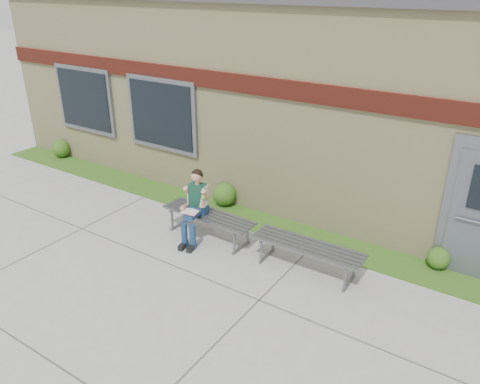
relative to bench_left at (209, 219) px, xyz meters
The scene contains 9 objects.
ground 1.83m from the bench_left, 64.49° to the right, with size 80.00×80.00×0.00m, color #9E9E99.
grass_strip 1.30m from the bench_left, 51.97° to the left, with size 16.00×0.80×0.02m, color #2B5416.
school_building 4.77m from the bench_left, 80.02° to the left, with size 16.20×6.22×4.20m.
bench_left is the anchor object (origin of this frame).
bench_right 2.00m from the bench_left, ahead, with size 1.86×0.54×0.48m.
girl 0.42m from the bench_left, 126.65° to the right, with size 0.50×0.80×1.34m.
shrub_west 5.99m from the bench_left, 168.10° to the left, with size 0.47×0.47×0.47m, color #2B5416.
shrub_mid 1.34m from the bench_left, 112.72° to the left, with size 0.49×0.49×0.49m, color #2B5416.
shrub_east 4.00m from the bench_left, 18.02° to the left, with size 0.37×0.37×0.37m, color #2B5416.
Camera 1 is at (3.90, -4.41, 4.39)m, focal length 35.00 mm.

